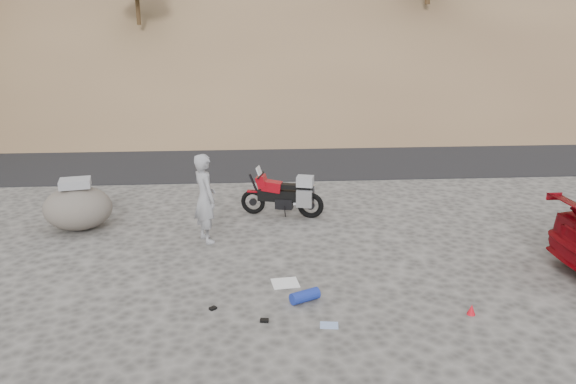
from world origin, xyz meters
name	(u,v)px	position (x,y,z in m)	size (l,w,h in m)	color
ground	(235,264)	(0.00, 0.00, 0.00)	(140.00, 140.00, 0.00)	#44423E
road	(241,154)	(0.00, 9.00, 0.00)	(120.00, 7.00, 0.05)	black
motorcycle	(286,195)	(1.12, 2.65, 0.50)	(1.93, 0.86, 1.17)	black
man	(207,240)	(-0.62, 1.22, 0.00)	(0.67, 0.44, 1.85)	gray
boulder	(78,207)	(-3.45, 2.12, 0.49)	(1.47, 1.25, 1.13)	#524C46
gear_white_cloth	(285,283)	(0.88, -0.88, 0.01)	(0.46, 0.41, 0.02)	white
gear_blue_mat	(305,296)	(1.16, -1.55, 0.10)	(0.20, 0.20, 0.49)	navy
gear_funnel	(471,309)	(3.71, -2.15, 0.09)	(0.13, 0.13, 0.17)	red
gear_glove_a	(264,320)	(0.48, -2.14, 0.02)	(0.13, 0.09, 0.04)	black
gear_glove_b	(213,308)	(-0.32, -1.71, 0.02)	(0.11, 0.08, 0.04)	black
gear_blue_cloth	(329,325)	(1.45, -2.33, 0.01)	(0.27, 0.20, 0.01)	#8BA7D7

